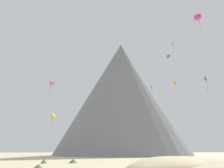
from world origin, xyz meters
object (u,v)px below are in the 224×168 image
at_px(kite_orange_mid, 175,85).
at_px(kite_blue_mid, 206,81).
at_px(kite_cyan_high, 173,46).
at_px(rock_massif, 122,98).
at_px(kite_violet_high, 152,89).
at_px(bush_near_left, 38,166).
at_px(bush_mid_center, 44,161).
at_px(kite_green_high, 168,56).
at_px(kite_lime_mid, 51,86).
at_px(bush_low_patch, 73,161).
at_px(kite_magenta_high, 198,17).
at_px(kite_gold_low, 53,117).
at_px(kite_rainbow_mid, 52,84).

bearing_deg(kite_orange_mid, kite_blue_mid, -93.99).
bearing_deg(kite_cyan_high, kite_orange_mid, 97.43).
bearing_deg(rock_massif, kite_violet_high, -74.42).
relative_size(bush_near_left, kite_violet_high, 0.28).
bearing_deg(bush_mid_center, kite_green_high, 28.76).
bearing_deg(kite_violet_high, bush_mid_center, -4.83).
relative_size(kite_blue_mid, kite_lime_mid, 2.03).
relative_size(bush_near_left, bush_low_patch, 0.70).
bearing_deg(kite_blue_mid, kite_green_high, -125.09).
distance_m(kite_orange_mid, kite_magenta_high, 18.70).
bearing_deg(kite_gold_low, kite_green_high, -22.80).
relative_size(bush_near_left, kite_lime_mid, 0.69).
xyz_separation_m(rock_massif, kite_magenta_high, (10.08, -69.67, 4.59)).
distance_m(kite_gold_low, kite_orange_mid, 34.47).
bearing_deg(kite_blue_mid, kite_violet_high, -134.83).
relative_size(kite_gold_low, kite_lime_mid, 2.53).
relative_size(bush_near_left, kite_orange_mid, 0.41).
bearing_deg(kite_rainbow_mid, kite_blue_mid, -23.67).
distance_m(kite_gold_low, kite_blue_mid, 40.50).
relative_size(kite_green_high, kite_blue_mid, 0.36).
distance_m(bush_mid_center, kite_lime_mid, 24.31).
distance_m(bush_near_left, rock_massif, 86.80).
distance_m(bush_near_left, kite_orange_mid, 42.59).
distance_m(bush_mid_center, kite_magenta_high, 48.09).
height_order(rock_massif, kite_magenta_high, rock_massif).
bearing_deg(bush_mid_center, bush_near_left, -82.02).
bearing_deg(kite_green_high, kite_cyan_high, 95.89).
height_order(kite_orange_mid, kite_green_high, kite_green_high).
relative_size(bush_near_left, kite_cyan_high, 0.28).
height_order(bush_near_left, kite_lime_mid, kite_lime_mid).
height_order(rock_massif, kite_cyan_high, rock_massif).
xyz_separation_m(kite_rainbow_mid, kite_lime_mid, (-1.60, 7.36, 1.57)).
relative_size(bush_mid_center, kite_gold_low, 0.27).
bearing_deg(kite_rainbow_mid, rock_massif, 43.75).
height_order(kite_cyan_high, kite_blue_mid, kite_cyan_high).
height_order(bush_mid_center, kite_cyan_high, kite_cyan_high).
xyz_separation_m(kite_orange_mid, kite_magenta_high, (2.19, -12.80, 13.45)).
distance_m(kite_gold_low, kite_green_high, 45.11).
height_order(kite_cyan_high, kite_rainbow_mid, kite_cyan_high).
height_order(bush_low_patch, kite_green_high, kite_green_high).
bearing_deg(bush_mid_center, kite_orange_mid, 16.54).
xyz_separation_m(kite_lime_mid, kite_magenta_high, (37.17, -16.93, 13.36)).
height_order(bush_low_patch, kite_rainbow_mid, kite_rainbow_mid).
xyz_separation_m(kite_violet_high, kite_magenta_high, (1.67, -39.51, 7.52)).
bearing_deg(kite_violet_high, bush_near_left, 4.57).
relative_size(bush_low_patch, kite_gold_low, 0.39).
relative_size(kite_cyan_high, kite_magenta_high, 1.37).
relative_size(kite_cyan_high, kite_lime_mid, 2.47).
bearing_deg(rock_massif, kite_magenta_high, -81.76).
height_order(rock_massif, kite_lime_mid, rock_massif).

